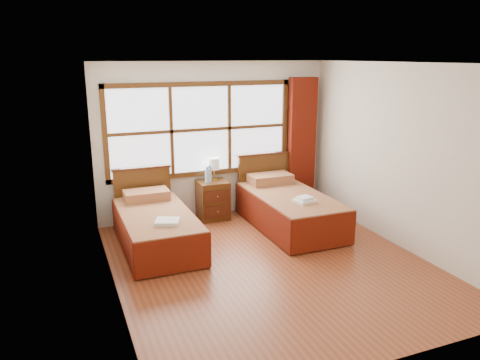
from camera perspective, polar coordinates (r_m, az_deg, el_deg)
name	(u,v)px	position (r m, az deg, el deg)	size (l,w,h in m)	color
floor	(271,264)	(6.33, 3.77, -10.19)	(4.50, 4.50, 0.00)	brown
ceiling	(274,63)	(5.73, 4.23, 14.05)	(4.50, 4.50, 0.00)	white
wall_back	(215,140)	(7.94, -3.12, 4.88)	(4.00, 4.00, 0.00)	silver
wall_left	(109,185)	(5.36, -15.64, -0.62)	(4.50, 4.50, 0.00)	silver
wall_right	(400,157)	(6.99, 18.93, 2.70)	(4.50, 4.50, 0.00)	silver
window	(201,130)	(7.79, -4.80, 6.15)	(3.16, 0.06, 1.56)	white
curtain	(302,143)	(8.48, 7.51, 4.54)	(0.50, 0.16, 2.30)	#64160A
bed_left	(156,226)	(6.90, -10.22, -5.57)	(1.00, 2.02, 0.97)	#441E0E
bed_right	(288,208)	(7.58, 5.86, -3.36)	(1.06, 2.08, 1.03)	#441E0E
nightstand	(213,200)	(7.89, -3.31, -2.45)	(0.49, 0.48, 0.65)	#4F2C11
towels_left	(167,222)	(6.34, -8.84, -5.02)	(0.39, 0.37, 0.05)	white
towels_right	(305,200)	(7.09, 7.88, -2.41)	(0.33, 0.30, 0.08)	white
lamp	(214,164)	(7.83, -3.21, 1.91)	(0.19, 0.19, 0.38)	gold
bottle_near	(207,176)	(7.67, -4.03, 0.51)	(0.07, 0.07, 0.27)	#A7C7D7
bottle_far	(209,174)	(7.75, -3.74, 0.71)	(0.07, 0.07, 0.28)	#A7C7D7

